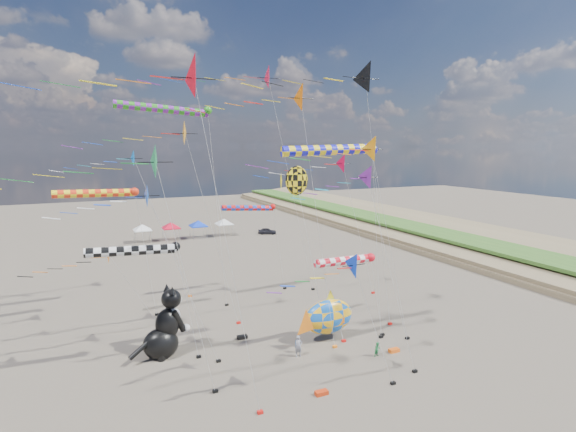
# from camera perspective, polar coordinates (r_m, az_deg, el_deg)

# --- Properties ---
(ground) EXTENTS (260.00, 260.00, 0.00)m
(ground) POSITION_cam_1_polar(r_m,az_deg,el_deg) (31.47, 9.37, -23.75)
(ground) COLOR brown
(ground) RESTS_ON ground
(delta_kite_0) EXTENTS (13.36, 2.72, 21.99)m
(delta_kite_0) POSITION_cam_1_polar(r_m,az_deg,el_deg) (25.53, -12.85, 16.45)
(delta_kite_0) COLOR red
(delta_kite_0) RESTS_ON ground
(delta_kite_1) EXTENTS (12.24, 2.28, 17.18)m
(delta_kite_1) POSITION_cam_1_polar(r_m,az_deg,el_deg) (28.53, -18.68, 6.04)
(delta_kite_1) COLOR green
(delta_kite_1) RESTS_ON ground
(delta_kite_2) EXTENTS (17.34, 2.82, 25.68)m
(delta_kite_2) POSITION_cam_1_polar(r_m,az_deg,el_deg) (49.57, -2.82, 17.04)
(delta_kite_2) COLOR red
(delta_kite_2) RESTS_ON ground
(delta_kite_3) EXTENTS (10.13, 1.62, 8.42)m
(delta_kite_3) POSITION_cam_1_polar(r_m,az_deg,el_deg) (42.16, -22.74, -5.20)
(delta_kite_3) COLOR #FF6F03
(delta_kite_3) RESTS_ON ground
(delta_kite_4) EXTENTS (10.75, 2.38, 21.75)m
(delta_kite_4) POSITION_cam_1_polar(r_m,az_deg,el_deg) (34.66, 1.56, 14.43)
(delta_kite_4) COLOR orange
(delta_kite_4) RESTS_ON ground
(delta_kite_5) EXTENTS (9.96, 1.82, 15.79)m
(delta_kite_5) POSITION_cam_1_polar(r_m,az_deg,el_deg) (29.98, 9.31, 4.19)
(delta_kite_5) COLOR #732189
(delta_kite_5) RESTS_ON ground
(delta_kite_6) EXTENTS (10.00, 1.85, 14.44)m
(delta_kite_6) POSITION_cam_1_polar(r_m,az_deg,el_deg) (33.04, -17.20, 1.94)
(delta_kite_6) COLOR blue
(delta_kite_6) RESTS_ON ground
(delta_kite_7) EXTENTS (13.80, 3.06, 24.25)m
(delta_kite_7) POSITION_cam_1_polar(r_m,az_deg,el_deg) (40.22, 9.45, 16.73)
(delta_kite_7) COLOR black
(delta_kite_7) RESTS_ON ground
(delta_kite_8) EXTENTS (12.00, 1.98, 16.72)m
(delta_kite_8) POSITION_cam_1_polar(r_m,az_deg,el_deg) (49.40, -19.44, 6.56)
(delta_kite_8) COLOR blue
(delta_kite_8) RESTS_ON ground
(delta_kite_9) EXTENTS (13.17, 2.35, 16.28)m
(delta_kite_9) POSITION_cam_1_polar(r_m,az_deg,el_deg) (48.57, 6.78, 6.28)
(delta_kite_9) COLOR #C70835
(delta_kite_9) RESTS_ON ground
(delta_kite_10) EXTENTS (7.93, 1.95, 10.12)m
(delta_kite_10) POSITION_cam_1_polar(r_m,az_deg,el_deg) (30.30, 9.56, -6.72)
(delta_kite_10) COLOR #0A34CD
(delta_kite_10) RESTS_ON ground
(delta_kite_11) EXTENTS (13.98, 2.46, 19.33)m
(delta_kite_11) POSITION_cam_1_polar(r_m,az_deg,el_deg) (40.02, -14.57, 9.86)
(delta_kite_11) COLOR #FFA21E
(delta_kite_11) RESTS_ON ground
(delta_kite_12) EXTENTS (13.39, 2.25, 17.87)m
(delta_kite_12) POSITION_cam_1_polar(r_m,az_deg,el_deg) (35.95, 9.57, 7.94)
(delta_kite_12) COLOR orange
(delta_kite_12) RESTS_ON ground
(windsock_0) EXTENTS (8.07, 0.75, 9.71)m
(windsock_0) POSITION_cam_1_polar(r_m,az_deg,el_deg) (34.95, -18.63, -4.21)
(windsock_0) COLOR black
(windsock_0) RESTS_ON ground
(windsock_1) EXTENTS (9.74, 0.86, 17.04)m
(windsock_1) POSITION_cam_1_polar(r_m,az_deg,el_deg) (35.94, 5.95, 8.24)
(windsock_1) COLOR #1415D1
(windsock_1) RESTS_ON ground
(windsock_2) EXTENTS (10.48, 0.81, 20.82)m
(windsock_2) POSITION_cam_1_polar(r_m,az_deg,el_deg) (45.40, -15.12, 12.88)
(windsock_2) COLOR #26911A
(windsock_2) RESTS_ON ground
(windsock_3) EXTENTS (8.75, 0.79, 13.01)m
(windsock_3) POSITION_cam_1_polar(r_m,az_deg,el_deg) (45.10, -22.83, 2.62)
(windsock_3) COLOR red
(windsock_3) RESTS_ON ground
(windsock_4) EXTENTS (7.20, 0.76, 7.78)m
(windsock_4) POSITION_cam_1_polar(r_m,az_deg,el_deg) (38.30, 7.55, -5.66)
(windsock_4) COLOR red
(windsock_4) RESTS_ON ground
(windsock_5) EXTENTS (7.79, 0.64, 10.38)m
(windsock_5) POSITION_cam_1_polar(r_m,az_deg,el_deg) (50.68, -4.76, 0.95)
(windsock_5) COLOR red
(windsock_5) RESTS_ON ground
(angelfish_kite) EXTENTS (3.74, 3.02, 15.20)m
(angelfish_kite) POSITION_cam_1_polar(r_m,az_deg,el_deg) (40.02, 0.87, 4.35)
(angelfish_kite) COLOR yellow
(angelfish_kite) RESTS_ON ground
(cat_inflatable) EXTENTS (4.75, 3.34, 5.80)m
(cat_inflatable) POSITION_cam_1_polar(r_m,az_deg,el_deg) (38.49, -15.48, -12.81)
(cat_inflatable) COLOR black
(cat_inflatable) RESTS_ON ground
(fish_inflatable) EXTENTS (6.33, 3.14, 4.53)m
(fish_inflatable) POSITION_cam_1_polar(r_m,az_deg,el_deg) (40.44, 5.07, -12.60)
(fish_inflatable) COLOR blue
(fish_inflatable) RESTS_ON ground
(person_adult) EXTENTS (0.67, 0.46, 1.78)m
(person_adult) POSITION_cam_1_polar(r_m,az_deg,el_deg) (37.82, 1.35, -16.20)
(person_adult) COLOR gray
(person_adult) RESTS_ON ground
(child_green) EXTENTS (0.66, 0.56, 1.20)m
(child_green) POSITION_cam_1_polar(r_m,az_deg,el_deg) (38.67, 11.31, -16.26)
(child_green) COLOR #298F4C
(child_green) RESTS_ON ground
(child_blue) EXTENTS (0.54, 0.71, 1.13)m
(child_blue) POSITION_cam_1_polar(r_m,az_deg,el_deg) (38.64, 1.07, -16.17)
(child_blue) COLOR #245796
(child_blue) RESTS_ON ground
(kite_bag_0) EXTENTS (0.90, 0.44, 0.30)m
(kite_bag_0) POSITION_cam_1_polar(r_m,az_deg,el_deg) (33.19, 4.28, -21.48)
(kite_bag_0) COLOR red
(kite_bag_0) RESTS_ON ground
(kite_bag_1) EXTENTS (0.90, 0.44, 0.30)m
(kite_bag_1) POSITION_cam_1_polar(r_m,az_deg,el_deg) (46.95, 3.26, -12.08)
(kite_bag_1) COLOR blue
(kite_bag_1) RESTS_ON ground
(kite_bag_2) EXTENTS (0.90, 0.44, 0.30)m
(kite_bag_2) POSITION_cam_1_polar(r_m,az_deg,el_deg) (41.45, -5.83, -15.04)
(kite_bag_2) COLOR black
(kite_bag_2) RESTS_ON ground
(kite_bag_3) EXTENTS (0.90, 0.44, 0.30)m
(kite_bag_3) POSITION_cam_1_polar(r_m,az_deg,el_deg) (39.84, 13.30, -16.27)
(kite_bag_3) COLOR #FF6115
(kite_bag_3) RESTS_ON ground
(tent_row) EXTENTS (19.20, 4.20, 3.80)m
(tent_row) POSITION_cam_1_polar(r_m,az_deg,el_deg) (84.60, -12.98, -0.76)
(tent_row) COLOR white
(tent_row) RESTS_ON ground
(parked_car) EXTENTS (3.78, 2.79, 1.20)m
(parked_car) POSITION_cam_1_polar(r_m,az_deg,el_deg) (87.57, -2.68, -1.92)
(parked_car) COLOR #26262D
(parked_car) RESTS_ON ground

